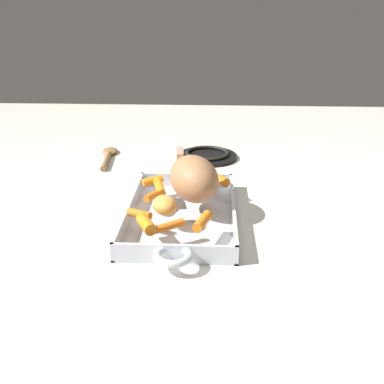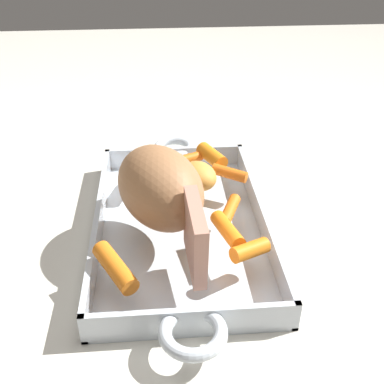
# 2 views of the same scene
# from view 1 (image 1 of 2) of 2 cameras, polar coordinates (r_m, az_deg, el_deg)

# --- Properties ---
(ground_plane) EXTENTS (2.31, 2.31, 0.00)m
(ground_plane) POSITION_cam_1_polar(r_m,az_deg,el_deg) (0.95, -1.34, -3.45)
(ground_plane) COLOR silver
(roasting_dish) EXTENTS (0.46, 0.22, 0.04)m
(roasting_dish) POSITION_cam_1_polar(r_m,az_deg,el_deg) (0.95, -1.35, -2.85)
(roasting_dish) COLOR silver
(roasting_dish) RESTS_ON ground_plane
(pork_roast) EXTENTS (0.17, 0.14, 0.09)m
(pork_roast) POSITION_cam_1_polar(r_m,az_deg,el_deg) (0.94, 0.25, 1.69)
(pork_roast) COLOR #9F6B44
(pork_roast) RESTS_ON roasting_dish
(roast_slice_thick) EXTENTS (0.09, 0.02, 0.08)m
(roast_slice_thick) POSITION_cam_1_polar(r_m,az_deg,el_deg) (1.03, -1.47, 3.14)
(roast_slice_thick) COLOR tan
(roast_slice_thick) RESTS_ON roasting_dish
(baby_carrot_short) EXTENTS (0.06, 0.04, 0.02)m
(baby_carrot_short) POSITION_cam_1_polar(r_m,az_deg,el_deg) (0.84, 1.34, -3.70)
(baby_carrot_short) COLOR orange
(baby_carrot_short) RESTS_ON roasting_dish
(baby_carrot_center_left) EXTENTS (0.04, 0.06, 0.02)m
(baby_carrot_center_left) POSITION_cam_1_polar(r_m,az_deg,el_deg) (0.83, -2.92, -4.30)
(baby_carrot_center_left) COLOR orange
(baby_carrot_center_left) RESTS_ON roasting_dish
(baby_carrot_northeast) EXTENTS (0.04, 0.05, 0.02)m
(baby_carrot_northeast) POSITION_cam_1_polar(r_m,az_deg,el_deg) (0.88, -6.63, -2.76)
(baby_carrot_northeast) COLOR orange
(baby_carrot_northeast) RESTS_ON roasting_dish
(baby_carrot_southwest) EXTENTS (0.07, 0.05, 0.02)m
(baby_carrot_southwest) POSITION_cam_1_polar(r_m,az_deg,el_deg) (1.04, 3.33, 1.69)
(baby_carrot_southwest) COLOR orange
(baby_carrot_southwest) RESTS_ON roasting_dish
(baby_carrot_northwest) EXTENTS (0.05, 0.03, 0.02)m
(baby_carrot_northwest) POSITION_cam_1_polar(r_m,az_deg,el_deg) (0.96, -5.02, -0.49)
(baby_carrot_northwest) COLOR orange
(baby_carrot_northwest) RESTS_ON roasting_dish
(baby_carrot_center_right) EXTENTS (0.04, 0.05, 0.02)m
(baby_carrot_center_right) POSITION_cam_1_polar(r_m,az_deg,el_deg) (1.03, -4.97, 1.42)
(baby_carrot_center_right) COLOR orange
(baby_carrot_center_right) RESTS_ON roasting_dish
(baby_carrot_southeast) EXTENTS (0.06, 0.04, 0.02)m
(baby_carrot_southeast) POSITION_cam_1_polar(r_m,az_deg,el_deg) (0.83, -5.78, -4.04)
(baby_carrot_southeast) COLOR orange
(baby_carrot_southeast) RESTS_ON roasting_dish
(baby_carrot_long) EXTENTS (0.07, 0.04, 0.02)m
(baby_carrot_long) POSITION_cam_1_polar(r_m,az_deg,el_deg) (1.00, -4.11, 0.60)
(baby_carrot_long) COLOR orange
(baby_carrot_long) RESTS_ON roasting_dish
(potato_whole) EXTENTS (0.07, 0.07, 0.04)m
(potato_whole) POSITION_cam_1_polar(r_m,az_deg,el_deg) (0.89, -3.44, -1.65)
(potato_whole) COLOR gold
(potato_whole) RESTS_ON roasting_dish
(stove_burner_rear) EXTENTS (0.17, 0.17, 0.02)m
(stove_burner_rear) POSITION_cam_1_polar(r_m,az_deg,el_deg) (1.33, 1.90, 4.64)
(stove_burner_rear) COLOR black
(stove_burner_rear) RESTS_ON ground_plane
(serving_spoon) EXTENTS (0.20, 0.05, 0.02)m
(serving_spoon) POSITION_cam_1_polar(r_m,az_deg,el_deg) (1.35, -10.48, 4.56)
(serving_spoon) COLOR olive
(serving_spoon) RESTS_ON ground_plane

